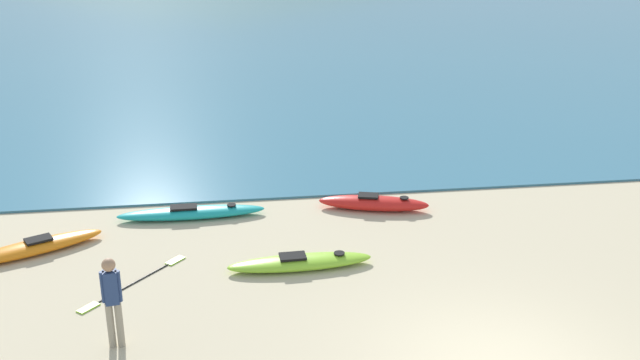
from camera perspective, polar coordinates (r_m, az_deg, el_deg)
bay_water at (r=53.39m, az=-3.11°, el=13.08°), size 160.00×70.00×0.06m
kayak_on_sand_0 at (r=15.74m, az=-1.54°, el=-6.28°), size 3.07×0.78×0.31m
kayak_on_sand_2 at (r=17.49m, az=-21.08°, el=-4.83°), size 3.04×1.96×0.32m
kayak_on_sand_3 at (r=18.34m, az=-9.78°, el=-2.46°), size 3.54×0.67×0.31m
kayak_on_sand_4 at (r=18.58m, az=4.10°, el=-1.75°), size 2.80×1.29×0.39m
person_near_foreground at (r=13.25m, az=-15.56°, el=-8.58°), size 0.34×0.23×1.69m
loose_paddle at (r=15.64m, az=-13.96°, el=-7.61°), size 1.97×2.21×0.03m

